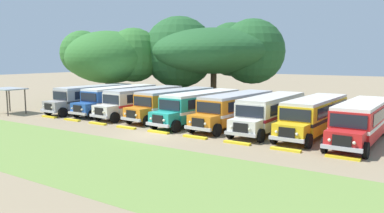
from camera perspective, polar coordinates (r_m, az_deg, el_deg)
name	(u,v)px	position (r m, az deg, el deg)	size (l,w,h in m)	color
ground_plane	(152,135)	(29.75, -6.04, -4.21)	(220.00, 220.00, 0.00)	#937F60
foreground_grass_strip	(76,154)	(24.75, -17.02, -6.87)	(80.00, 9.22, 0.01)	olive
parked_bus_slot_0	(93,97)	(43.90, -14.62, 1.42)	(2.95, 10.87, 2.82)	#9E9993
parked_bus_slot_1	(119,98)	(41.90, -10.85, 1.25)	(2.76, 10.85, 2.82)	#23519E
parked_bus_slot_2	(143,100)	(39.42, -7.34, 0.94)	(3.26, 10.92, 2.82)	silver
parked_bus_slot_3	(174,102)	(37.31, -2.66, 0.64)	(3.46, 10.96, 2.82)	orange
parked_bus_slot_4	(200,106)	(34.69, 1.26, 0.13)	(3.30, 10.93, 2.82)	teal
parked_bus_slot_5	(236,108)	(33.39, 6.60, -0.20)	(3.08, 10.89, 2.82)	orange
parked_bus_slot_6	(271,111)	(31.90, 11.82, -0.66)	(2.78, 10.85, 2.82)	silver
parked_bus_slot_7	(314,114)	(30.95, 17.90, -1.11)	(2.88, 10.86, 2.82)	yellow
parked_bus_slot_8	(362,119)	(29.57, 24.18, -1.78)	(2.82, 10.86, 2.82)	red
curb_wheelstop_0	(49,117)	(40.49, -20.65, -1.45)	(2.00, 0.36, 0.15)	yellow
curb_wheelstop_1	(72,120)	(37.73, -17.56, -1.94)	(2.00, 0.36, 0.15)	yellow
curb_wheelstop_2	(98,123)	(35.10, -13.99, -2.49)	(2.00, 0.36, 0.15)	yellow
curb_wheelstop_3	(126,127)	(32.62, -9.85, -3.12)	(2.00, 0.36, 0.15)	yellow
curb_wheelstop_4	(158,132)	(30.35, -5.06, -3.82)	(2.00, 0.36, 0.15)	yellow
curb_wheelstop_5	(195,137)	(28.33, 0.46, -4.60)	(2.00, 0.36, 0.15)	yellow
curb_wheelstop_6	(237,143)	(26.61, 6.78, -5.44)	(2.00, 0.36, 0.15)	yellow
curb_wheelstop_7	(286,150)	(25.27, 13.89, -6.30)	(2.00, 0.36, 0.15)	yellow
curb_wheelstop_8	(343,158)	(24.35, 21.69, -7.13)	(2.00, 0.36, 0.15)	yellow
broad_shade_tree	(213,51)	(50.13, 3.25, 8.30)	(17.85, 16.89, 11.37)	brown
secondary_tree	(114,56)	(52.07, -11.71, 7.41)	(13.44, 12.42, 9.78)	brown
waiting_shelter	(8,91)	(44.76, -25.95, 2.14)	(3.60, 2.60, 2.72)	brown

